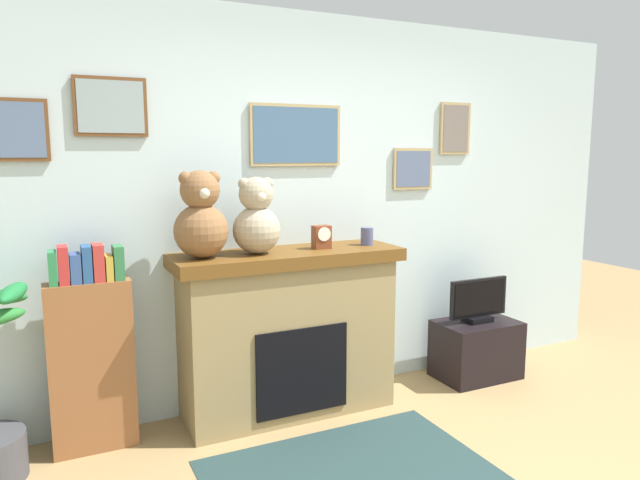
% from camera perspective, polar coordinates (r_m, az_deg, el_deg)
% --- Properties ---
extents(back_wall, '(5.20, 0.15, 2.60)m').
position_cam_1_polar(back_wall, '(4.05, -0.33, 3.15)').
color(back_wall, silver).
rests_on(back_wall, ground_plane).
extents(fireplace, '(1.47, 0.51, 1.07)m').
position_cam_1_polar(fireplace, '(3.81, -3.15, -8.94)').
color(fireplace, '#937E51').
rests_on(fireplace, ground_plane).
extents(bookshelf, '(0.46, 0.16, 1.19)m').
position_cam_1_polar(bookshelf, '(3.58, -21.53, -10.52)').
color(bookshelf, brown).
rests_on(bookshelf, ground_plane).
extents(tv_stand, '(0.61, 0.40, 0.43)m').
position_cam_1_polar(tv_stand, '(4.62, 15.08, -10.31)').
color(tv_stand, black).
rests_on(tv_stand, ground_plane).
extents(television, '(0.51, 0.14, 0.33)m').
position_cam_1_polar(television, '(4.51, 15.27, -5.86)').
color(television, black).
rests_on(television, tv_stand).
extents(area_rug, '(1.49, 1.09, 0.01)m').
position_cam_1_polar(area_rug, '(3.28, 3.48, -22.31)').
color(area_rug, '#233939').
rests_on(area_rug, ground_plane).
extents(candle_jar, '(0.09, 0.09, 0.12)m').
position_cam_1_polar(candle_jar, '(3.91, 4.62, 0.38)').
color(candle_jar, '#4C517A').
rests_on(candle_jar, fireplace).
extents(mantel_clock, '(0.11, 0.08, 0.15)m').
position_cam_1_polar(mantel_clock, '(3.75, 0.15, 0.30)').
color(mantel_clock, brown).
rests_on(mantel_clock, fireplace).
extents(teddy_bear_cream, '(0.32, 0.32, 0.52)m').
position_cam_1_polar(teddy_bear_cream, '(3.46, -11.62, 2.04)').
color(teddy_bear_cream, brown).
rests_on(teddy_bear_cream, fireplace).
extents(teddy_bear_grey, '(0.29, 0.29, 0.47)m').
position_cam_1_polar(teddy_bear_grey, '(3.56, -6.26, 2.03)').
color(teddy_bear_grey, tan).
rests_on(teddy_bear_grey, fireplace).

